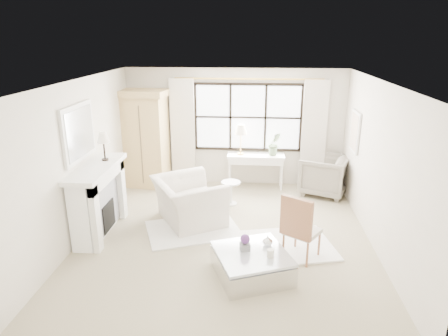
{
  "coord_description": "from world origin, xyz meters",
  "views": [
    {
      "loc": [
        0.48,
        -6.29,
        3.4
      ],
      "look_at": [
        -0.04,
        0.2,
        1.21
      ],
      "focal_mm": 32.0,
      "sensor_mm": 36.0,
      "label": 1
    }
  ],
  "objects": [
    {
      "name": "armoire",
      "position": [
        -2.05,
        2.41,
        1.14
      ],
      "size": [
        1.2,
        0.84,
        2.24
      ],
      "rotation": [
        0.0,
        0.0,
        -0.13
      ],
      "color": "tan",
      "rests_on": "floor"
    },
    {
      "name": "curtain_right",
      "position": [
        1.8,
        2.65,
        1.24
      ],
      "size": [
        0.55,
        0.1,
        2.47
      ],
      "primitive_type": "cube",
      "color": "beige",
      "rests_on": "ground"
    },
    {
      "name": "mantel_lamp",
      "position": [
        -2.19,
        0.33,
        1.65
      ],
      "size": [
        0.22,
        0.22,
        0.51
      ],
      "color": "black",
      "rests_on": "fireplace"
    },
    {
      "name": "orchid_plant",
      "position": [
        0.91,
        2.45,
        1.06
      ],
      "size": [
        0.34,
        0.3,
        0.53
      ],
      "primitive_type": "imported",
      "rotation": [
        0.0,
        0.0,
        0.23
      ],
      "color": "#58724C",
      "rests_on": "console_table"
    },
    {
      "name": "rug_right",
      "position": [
        0.99,
        -0.26,
        0.02
      ],
      "size": [
        1.87,
        1.56,
        0.03
      ],
      "primitive_type": "cube",
      "rotation": [
        0.0,
        0.0,
        0.23
      ],
      "color": "white",
      "rests_on": "floor"
    },
    {
      "name": "wall_back",
      "position": [
        0.0,
        2.75,
        1.35
      ],
      "size": [
        5.0,
        0.0,
        5.0
      ],
      "primitive_type": "plane",
      "rotation": [
        1.57,
        0.0,
        0.0
      ],
      "color": "beige",
      "rests_on": "ground"
    },
    {
      "name": "rug_left",
      "position": [
        -0.61,
        0.2,
        0.01
      ],
      "size": [
        1.92,
        1.65,
        0.03
      ],
      "primitive_type": "cube",
      "rotation": [
        0.0,
        0.0,
        0.37
      ],
      "color": "white",
      "rests_on": "floor"
    },
    {
      "name": "window_frame",
      "position": [
        0.3,
        2.72,
        1.6
      ],
      "size": [
        2.5,
        0.04,
        1.5
      ],
      "primitive_type": null,
      "color": "black",
      "rests_on": "wall_back"
    },
    {
      "name": "coffee_vase",
      "position": [
        0.7,
        -0.93,
        0.46
      ],
      "size": [
        0.17,
        0.17,
        0.16
      ],
      "primitive_type": "imported",
      "rotation": [
        0.0,
        0.0,
        -0.12
      ],
      "color": "white",
      "rests_on": "coffee_table"
    },
    {
      "name": "ceiling",
      "position": [
        0.0,
        0.0,
        2.7
      ],
      "size": [
        5.5,
        5.5,
        0.0
      ],
      "primitive_type": "plane",
      "rotation": [
        3.14,
        0.0,
        0.0
      ],
      "color": "white",
      "rests_on": "ground"
    },
    {
      "name": "french_chair",
      "position": [
        1.24,
        -0.61,
        0.31
      ],
      "size": [
        0.67,
        0.67,
        1.08
      ],
      "rotation": [
        0.0,
        0.0,
        2.55
      ],
      "color": "#A76B46",
      "rests_on": "floor"
    },
    {
      "name": "wall_front",
      "position": [
        0.0,
        -2.75,
        1.35
      ],
      "size": [
        5.0,
        0.0,
        5.0
      ],
      "primitive_type": "plane",
      "rotation": [
        -1.57,
        0.0,
        0.0
      ],
      "color": "beige",
      "rests_on": "ground"
    },
    {
      "name": "mirror_glass",
      "position": [
        -2.44,
        0.0,
        1.84
      ],
      "size": [
        0.02,
        1.0,
        0.8
      ],
      "primitive_type": "cube",
      "color": "silver",
      "rests_on": "wall_left"
    },
    {
      "name": "pillar_candle",
      "position": [
        0.74,
        -1.25,
        0.44
      ],
      "size": [
        0.1,
        0.1,
        0.12
      ],
      "primitive_type": "cylinder",
      "color": "beige",
      "rests_on": "coffee_table"
    },
    {
      "name": "planter_box",
      "position": [
        0.37,
        -1.08,
        0.43
      ],
      "size": [
        0.17,
        0.17,
        0.11
      ],
      "primitive_type": "cube",
      "rotation": [
        0.0,
        0.0,
        0.22
      ],
      "color": "slate",
      "rests_on": "coffee_table"
    },
    {
      "name": "window_pane",
      "position": [
        0.3,
        2.73,
        1.6
      ],
      "size": [
        2.4,
        0.02,
        1.5
      ],
      "primitive_type": "cube",
      "color": "white",
      "rests_on": "wall_back"
    },
    {
      "name": "planter_flowers",
      "position": [
        0.37,
        -1.08,
        0.56
      ],
      "size": [
        0.14,
        0.14,
        0.14
      ],
      "primitive_type": "sphere",
      "color": "#5B2E73",
      "rests_on": "planter_box"
    },
    {
      "name": "art_frame",
      "position": [
        2.47,
        1.7,
        1.55
      ],
      "size": [
        0.04,
        0.62,
        0.82
      ],
      "primitive_type": "cube",
      "color": "silver",
      "rests_on": "wall_right"
    },
    {
      "name": "wall_left",
      "position": [
        -2.5,
        0.0,
        1.35
      ],
      "size": [
        0.0,
        5.5,
        5.5
      ],
      "primitive_type": "plane",
      "rotation": [
        1.57,
        0.0,
        1.57
      ],
      "color": "beige",
      "rests_on": "ground"
    },
    {
      "name": "console_table",
      "position": [
        0.51,
        2.45,
        0.4
      ],
      "size": [
        1.3,
        0.46,
        0.8
      ],
      "rotation": [
        0.0,
        0.0,
        -0.01
      ],
      "color": "white",
      "rests_on": "floor"
    },
    {
      "name": "club_armchair",
      "position": [
        -0.74,
        0.56,
        0.42
      ],
      "size": [
        1.63,
        1.69,
        0.84
      ],
      "primitive_type": "imported",
      "rotation": [
        0.0,
        0.0,
        2.11
      ],
      "color": "beige",
      "rests_on": "floor"
    },
    {
      "name": "wingback_chair",
      "position": [
        2.03,
        2.2,
        0.44
      ],
      "size": [
        1.25,
        1.24,
        0.88
      ],
      "primitive_type": "imported",
      "rotation": [
        0.0,
        0.0,
        -1.97
      ],
      "color": "gray",
      "rests_on": "floor"
    },
    {
      "name": "fireplace",
      "position": [
        -2.27,
        0.0,
        0.65
      ],
      "size": [
        0.58,
        1.66,
        1.26
      ],
      "color": "white",
      "rests_on": "ground"
    },
    {
      "name": "coffee_table",
      "position": [
        0.48,
        -1.15,
        0.18
      ],
      "size": [
        1.3,
        1.3,
        0.38
      ],
      "rotation": [
        0.0,
        0.0,
        0.37
      ],
      "color": "silver",
      "rests_on": "floor"
    },
    {
      "name": "floor",
      "position": [
        0.0,
        0.0,
        0.0
      ],
      "size": [
        5.5,
        5.5,
        0.0
      ],
      "primitive_type": "plane",
      "color": "tan",
      "rests_on": "ground"
    },
    {
      "name": "console_lamp",
      "position": [
        0.15,
        2.45,
        1.36
      ],
      "size": [
        0.28,
        0.28,
        0.69
      ],
      "color": "gold",
      "rests_on": "console_table"
    },
    {
      "name": "art_canvas",
      "position": [
        2.45,
        1.7,
        1.55
      ],
      "size": [
        0.01,
        0.52,
        0.72
      ],
      "primitive_type": "cube",
      "color": "beige",
      "rests_on": "wall_right"
    },
    {
      "name": "curtain_left",
      "position": [
        -1.2,
        2.65,
        1.24
      ],
      "size": [
        0.55,
        0.1,
        2.47
      ],
      "primitive_type": "cube",
      "color": "beige",
      "rests_on": "ground"
    },
    {
      "name": "side_table",
      "position": [
        -0.0,
        1.43,
        0.33
      ],
      "size": [
        0.4,
        0.4,
        0.51
      ],
      "color": "white",
      "rests_on": "floor"
    },
    {
      "name": "mirror_frame",
      "position": [
        -2.47,
        0.0,
        1.84
      ],
      "size": [
        0.05,
        1.15,
        0.95
      ],
      "primitive_type": "cube",
      "color": "white",
      "rests_on": "wall_left"
    },
    {
      "name": "wall_right",
      "position": [
        2.5,
        0.0,
        1.35
      ],
      "size": [
        0.0,
        5.5,
        5.5
      ],
      "primitive_type": "plane",
      "rotation": [
        1.57,
        0.0,
        -1.57
      ],
      "color": "beige",
      "rests_on": "ground"
    },
    {
      "name": "curtain_rod",
      "position": [
        0.3,
        2.67,
        2.47
      ],
      "size": [
        3.3,
        0.04,
        0.04
      ],
      "primitive_type": "cylinder",
      "rotation": [
        0.0,
        1.57,
        0.0
      ],
      "color": "gold",
      "rests_on": "wall_back"
    }
  ]
}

